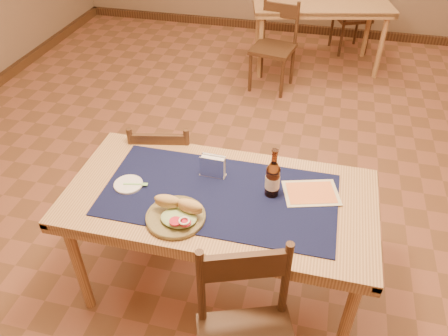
% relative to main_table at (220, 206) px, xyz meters
% --- Properties ---
extents(room, '(6.04, 7.04, 2.84)m').
position_rel_main_table_xyz_m(room, '(0.00, 0.80, 0.73)').
color(room, '#945840').
rests_on(room, ground).
extents(main_table, '(1.60, 0.80, 0.75)m').
position_rel_main_table_xyz_m(main_table, '(0.00, 0.00, 0.00)').
color(main_table, tan).
rests_on(main_table, ground).
extents(placemat, '(1.20, 0.60, 0.01)m').
position_rel_main_table_xyz_m(placemat, '(0.00, 0.00, 0.09)').
color(placemat, '#0E1434').
rests_on(placemat, main_table).
extents(baseboard, '(6.00, 7.00, 0.10)m').
position_rel_main_table_xyz_m(baseboard, '(0.00, 0.80, -0.62)').
color(baseboard, '#492F1A').
rests_on(baseboard, ground).
extents(back_table, '(1.58, 1.03, 0.75)m').
position_rel_main_table_xyz_m(back_table, '(0.32, 3.25, 0.00)').
color(back_table, tan).
rests_on(back_table, ground).
extents(chair_main_far, '(0.47, 0.47, 0.85)m').
position_rel_main_table_xyz_m(chair_main_far, '(-0.49, 0.49, -0.22)').
color(chair_main_far, '#492F1A').
rests_on(chair_main_far, ground).
extents(chair_back_near, '(0.47, 0.47, 0.88)m').
position_rel_main_table_xyz_m(chair_back_near, '(-0.08, 2.66, -0.21)').
color(chair_back_near, '#492F1A').
rests_on(chair_back_near, ground).
extents(chair_back_far, '(0.50, 0.50, 0.83)m').
position_rel_main_table_xyz_m(chair_back_far, '(0.71, 3.78, -0.23)').
color(chair_back_far, '#492F1A').
rests_on(chair_back_far, ground).
extents(sandwich_plate, '(0.29, 0.29, 0.11)m').
position_rel_main_table_xyz_m(sandwich_plate, '(-0.16, -0.22, 0.12)').
color(sandwich_plate, olive).
rests_on(sandwich_plate, placemat).
extents(side_plate, '(0.15, 0.15, 0.01)m').
position_rel_main_table_xyz_m(side_plate, '(-0.49, -0.04, 0.10)').
color(side_plate, silver).
rests_on(side_plate, placemat).
extents(fork, '(0.13, 0.04, 0.00)m').
position_rel_main_table_xyz_m(fork, '(-0.44, -0.04, 0.10)').
color(fork, '#84D374').
rests_on(fork, side_plate).
extents(beer_bottle, '(0.07, 0.07, 0.28)m').
position_rel_main_table_xyz_m(beer_bottle, '(0.26, 0.06, 0.19)').
color(beer_bottle, '#4E250E').
rests_on(beer_bottle, placemat).
extents(napkin_holder, '(0.14, 0.06, 0.13)m').
position_rel_main_table_xyz_m(napkin_holder, '(-0.07, 0.14, 0.15)').
color(napkin_holder, silver).
rests_on(napkin_holder, placemat).
extents(menu_card, '(0.32, 0.27, 0.01)m').
position_rel_main_table_xyz_m(menu_card, '(0.46, 0.12, 0.09)').
color(menu_card, beige).
rests_on(menu_card, placemat).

